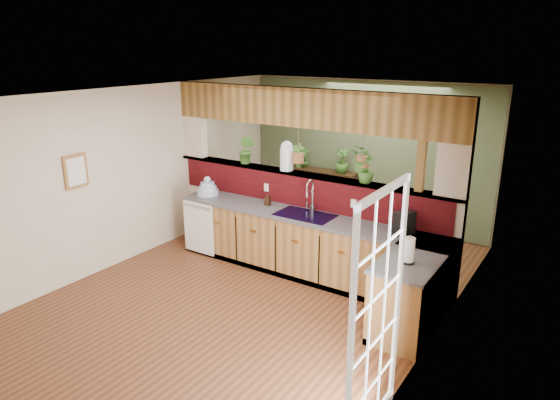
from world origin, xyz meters
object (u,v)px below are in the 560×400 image
Objects in this scene: paper_towel at (409,251)px; shelving_console at (321,193)px; faucet at (311,194)px; soap_dispenser at (267,199)px; dish_stack at (208,189)px; glass_jar at (287,156)px; coffee_maker at (404,224)px.

paper_towel reaches higher than shelving_console.
faucet is 0.37× the size of shelving_console.
dish_stack is at bearing -175.59° from soap_dispenser.
paper_towel is at bearing -18.83° from soap_dispenser.
faucet is at bearing -22.02° from glass_jar.
coffee_maker reaches higher than shelving_console.
coffee_maker is 0.66× the size of glass_jar.
dish_stack is 1.11× the size of paper_towel.
dish_stack is 2.46m from shelving_console.
dish_stack is at bearing -155.96° from coffee_maker.
faucet reaches higher than coffee_maker.
dish_stack reaches higher than soap_dispenser.
paper_towel reaches higher than dish_stack.
paper_towel is 2.62m from glass_jar.
glass_jar is at bearing 157.98° from faucet.
faucet is 0.72m from soap_dispenser.
glass_jar is at bearing 63.22° from soap_dispenser.
glass_jar is (-1.95, 0.33, 0.58)m from coffee_maker.
faucet reaches higher than dish_stack.
coffee_maker is 0.87m from paper_towel.
glass_jar reaches higher than dish_stack.
paper_towel is at bearing -26.13° from glass_jar.
soap_dispenser is (-0.69, -0.07, -0.17)m from faucet.
faucet is 1.41m from coffee_maker.
glass_jar reaches higher than faucet.
glass_jar is (-2.30, 1.13, 0.57)m from paper_towel.
dish_stack is at bearing -175.00° from faucet.
soap_dispenser is at bearing 4.41° from dish_stack.
faucet reaches higher than shelving_console.
shelving_console is (-0.99, 2.12, -0.66)m from faucet.
dish_stack is 1.43m from glass_jar.
dish_stack is 1.84× the size of soap_dispenser.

